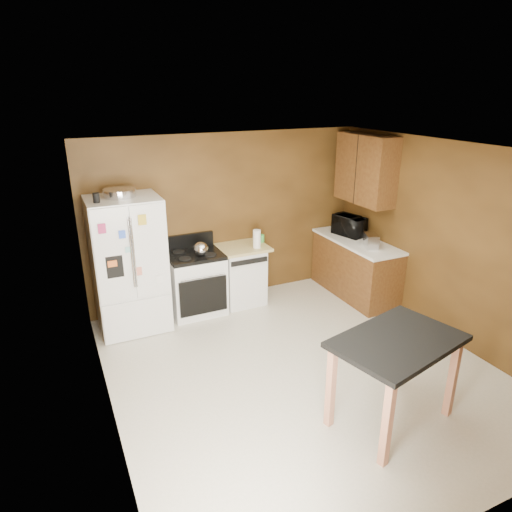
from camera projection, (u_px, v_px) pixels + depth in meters
floor at (301, 369)px, 5.32m from camera, size 4.50×4.50×0.00m
ceiling at (310, 152)px, 4.44m from camera, size 4.50×4.50×0.00m
wall_back at (228, 218)px, 6.79m from camera, size 4.20×0.00×4.20m
wall_front at (481, 389)px, 2.97m from camera, size 4.20×0.00×4.20m
wall_left at (101, 308)px, 4.05m from camera, size 0.00×4.50×4.50m
wall_right at (450, 243)px, 5.71m from camera, size 0.00×4.50×4.50m
roasting_pan at (120, 193)px, 5.69m from camera, size 0.40×0.40×0.10m
pen_cup at (96, 198)px, 5.40m from camera, size 0.08×0.08×0.12m
kettle at (201, 249)px, 6.26m from camera, size 0.20×0.20×0.20m
paper_towel at (257, 239)px, 6.60m from camera, size 0.15×0.15×0.26m
green_canister at (261, 238)px, 6.88m from camera, size 0.11×0.11×0.11m
toaster at (371, 241)px, 6.60m from camera, size 0.27×0.32×0.20m
microwave at (349, 226)px, 7.13m from camera, size 0.47×0.58×0.28m
refrigerator at (129, 265)px, 5.98m from camera, size 0.90×0.80×1.80m
gas_range at (196, 282)px, 6.54m from camera, size 0.76×0.68×1.10m
dishwasher at (241, 274)px, 6.85m from camera, size 0.78×0.63×0.89m
right_cabinets at (358, 239)px, 6.99m from camera, size 0.63×1.58×2.45m
island at (396, 352)px, 4.26m from camera, size 1.36×1.07×0.91m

